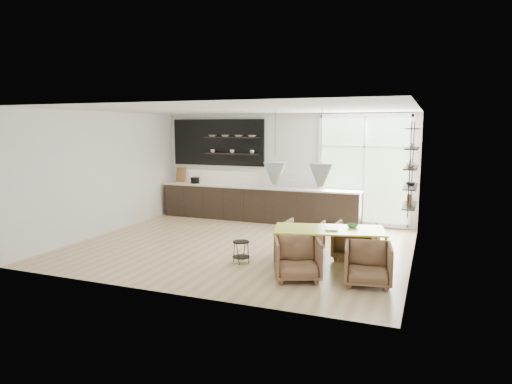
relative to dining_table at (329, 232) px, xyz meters
name	(u,v)px	position (x,y,z in m)	size (l,w,h in m)	color
room	(282,174)	(-1.52, 1.90, 0.79)	(7.02, 6.01, 2.91)	#CEB689
kitchen_run	(256,199)	(-2.80, 3.50, -0.07)	(5.54, 0.69, 2.75)	black
right_shelving	(411,170)	(1.26, 1.98, 0.98)	(0.26, 1.22, 1.90)	black
dining_table	(329,232)	(0.00, 0.00, 0.00)	(2.12, 1.34, 0.72)	#C8DC2C
armchair_back_left	(303,238)	(-0.65, 0.64, -0.32)	(0.74, 0.76, 0.69)	brown
armchair_back_right	(355,241)	(0.34, 0.73, -0.31)	(0.76, 0.78, 0.71)	brown
armchair_front_left	(297,259)	(-0.36, -0.83, -0.32)	(0.75, 0.77, 0.70)	brown
armchair_front_right	(368,264)	(0.78, -0.68, -0.32)	(0.73, 0.75, 0.69)	brown
wire_stool	(241,249)	(-1.59, -0.32, -0.40)	(0.33, 0.33, 0.42)	black
table_book	(325,229)	(-0.06, -0.07, 0.06)	(0.23, 0.31, 0.03)	white
table_bowl	(353,226)	(0.37, 0.28, 0.08)	(0.20, 0.20, 0.06)	#528350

